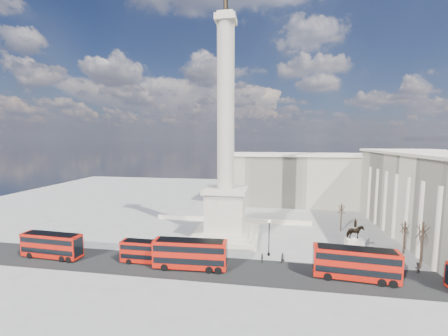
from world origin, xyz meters
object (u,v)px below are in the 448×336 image
Objects in this scene: pedestrian_standing at (417,268)px; red_bus_c at (356,263)px; nelsons_column at (226,179)px; red_bus_a at (149,252)px; victorian_lamp at (269,235)px; pedestrian_crossing at (262,258)px; red_bus_b at (191,254)px; equestrian_statue at (354,246)px; red_bus_e at (52,245)px; pedestrian_walking at (283,259)px.

red_bus_c is at bearing 0.74° from pedestrian_standing.
nelsons_column is 4.04× the size of red_bus_c.
victorian_lamp reaches higher than red_bus_a.
nelsons_column is 31.21× the size of pedestrian_crossing.
victorian_lamp reaches higher than red_bus_b.
red_bus_c is 1.65× the size of equestrian_statue.
red_bus_e is 53.97m from equestrian_statue.
red_bus_c is 14.67m from victorian_lamp.
pedestrian_walking is at bearing -18.47° from pedestrian_standing.
red_bus_a is at bearing 92.60° from pedestrian_crossing.
pedestrian_standing is (21.02, 0.00, -0.07)m from pedestrian_walking.
red_bus_a is 1.29× the size of equestrian_statue.
pedestrian_crossing is (-24.52, 0.00, -0.10)m from pedestrian_standing.
red_bus_e reaches higher than pedestrian_walking.
victorian_lamp is at bearing 157.57° from red_bus_c.
red_bus_c reaches higher than pedestrian_standing.
red_bus_e reaches higher than pedestrian_standing.
pedestrian_standing is (43.77, 3.21, -1.16)m from red_bus_a.
red_bus_a is 5.39× the size of pedestrian_standing.
equestrian_statue is at bearing -84.28° from pedestrian_crossing.
pedestrian_standing is (36.11, 4.10, -1.67)m from red_bus_b.
victorian_lamp is 4.57m from pedestrian_crossing.
pedestrian_standing is (10.38, 3.62, -1.69)m from red_bus_c.
red_bus_c is at bearing -31.45° from pedestrian_walking.
red_bus_c is 11.13m from pedestrian_standing.
pedestrian_standing is at bearing 6.83° from red_bus_e.
pedestrian_walking is at bearing -164.07° from equestrian_statue.
red_bus_b is 1.63× the size of equestrian_statue.
red_bus_c is 7.72× the size of pedestrian_crossing.
pedestrian_walking is at bearing -44.67° from nelsons_column.
equestrian_statue reaches higher than pedestrian_walking.
red_bus_c is at bearing -104.79° from equestrian_statue.
red_bus_c is at bearing -1.03° from red_bus_b.
red_bus_b is 0.99× the size of red_bus_c.
pedestrian_standing is at bearing -96.86° from pedestrian_crossing.
pedestrian_crossing is at bearing -54.73° from nelsons_column.
red_bus_e is at bearing -169.77° from victorian_lamp.
equestrian_statue is 4.68× the size of pedestrian_crossing.
equestrian_statue is 4.17× the size of pedestrian_standing.
pedestrian_standing is at bearing 4.48° from red_bus_a.
nelsons_column is 21.40m from red_bus_a.
pedestrian_crossing is at bearing -167.43° from equestrian_statue.
red_bus_a reaches higher than pedestrian_crossing.
red_bus_b is 36.38m from pedestrian_standing.
pedestrian_walking is at bearing -52.63° from victorian_lamp.
equestrian_statue is at bearing 13.42° from red_bus_b.
nelsons_column is 4.10× the size of red_bus_b.
red_bus_c is 14.70m from pedestrian_crossing.
red_bus_a is at bearing 171.20° from red_bus_b.
pedestrian_crossing is at bearing -18.47° from pedestrian_standing.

